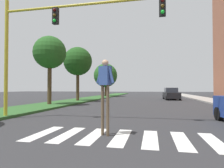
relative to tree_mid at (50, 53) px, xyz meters
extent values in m
plane|color=#2D2D30|center=(8.10, 13.35, -4.78)|extent=(140.00, 140.00, 0.00)
cube|color=silver|center=(5.40, -9.74, -4.78)|extent=(0.45, 2.20, 0.01)
cube|color=silver|center=(6.30, -9.74, -4.78)|extent=(0.45, 2.20, 0.01)
cube|color=silver|center=(7.20, -9.74, -4.78)|extent=(0.45, 2.20, 0.01)
cube|color=silver|center=(8.10, -9.74, -4.78)|extent=(0.45, 2.20, 0.01)
cube|color=silver|center=(9.00, -9.74, -4.78)|extent=(0.45, 2.20, 0.01)
cube|color=silver|center=(9.90, -9.74, -4.78)|extent=(0.45, 2.20, 0.01)
cube|color=silver|center=(10.80, -9.74, -4.78)|extent=(0.45, 2.20, 0.01)
cube|color=#2D5B28|center=(0.10, 11.35, -4.70)|extent=(3.72, 64.00, 0.15)
cylinder|color=#4C3823|center=(0.00, 0.00, -2.73)|extent=(0.36, 0.36, 3.80)
sphere|color=#23561E|center=(0.00, 0.00, 0.05)|extent=(2.94, 2.94, 2.94)
cylinder|color=#4C3823|center=(0.49, 5.48, -2.82)|extent=(0.36, 0.36, 3.62)
sphere|color=#1E4C19|center=(0.49, 5.48, 0.00)|extent=(3.36, 3.36, 3.36)
cylinder|color=#4C3823|center=(0.27, 20.22, -3.32)|extent=(0.36, 0.36, 2.61)
sphere|color=#23561E|center=(0.27, 20.22, -0.65)|extent=(4.57, 4.57, 4.57)
cube|color=#9E9991|center=(16.33, 11.35, -4.70)|extent=(3.00, 64.00, 0.15)
cylinder|color=gold|center=(1.66, -7.19, -1.63)|extent=(0.18, 0.18, 6.00)
cylinder|color=gold|center=(6.29, -7.19, 0.77)|extent=(9.25, 0.12, 0.12)
cube|color=black|center=(4.44, -7.19, 0.32)|extent=(0.28, 0.20, 0.80)
sphere|color=#4C0C0C|center=(4.44, -7.31, 0.58)|extent=(0.16, 0.16, 0.16)
sphere|color=#4C380F|center=(4.44, -7.31, 0.32)|extent=(0.16, 0.16, 0.16)
sphere|color=#19D833|center=(4.44, -7.31, 0.06)|extent=(0.16, 0.16, 0.16)
cube|color=black|center=(9.53, -7.19, 0.32)|extent=(0.28, 0.20, 0.80)
sphere|color=#4C0C0C|center=(9.53, -7.31, 0.58)|extent=(0.16, 0.16, 0.16)
sphere|color=#4C380F|center=(9.53, -7.31, 0.32)|extent=(0.16, 0.16, 0.16)
sphere|color=#19D833|center=(9.53, -7.31, 0.06)|extent=(0.16, 0.16, 0.16)
cylinder|color=brown|center=(7.65, -9.67, -3.95)|extent=(0.13, 0.13, 1.65)
cylinder|color=brown|center=(7.45, -9.57, -3.95)|extent=(0.13, 0.13, 1.65)
cube|color=#334C8C|center=(7.55, -9.62, -2.82)|extent=(0.45, 0.38, 0.62)
cylinder|color=#334C8C|center=(7.77, -9.72, -2.79)|extent=(0.28, 0.20, 0.58)
cylinder|color=#334C8C|center=(7.33, -9.52, -2.79)|extent=(0.28, 0.20, 0.58)
sphere|color=tan|center=(7.55, -9.62, -2.40)|extent=(0.29, 0.29, 0.22)
cylinder|color=black|center=(12.22, -5.62, -4.46)|extent=(0.28, 0.66, 0.64)
cube|color=black|center=(11.72, 12.15, -4.16)|extent=(2.09, 4.48, 0.80)
cube|color=#2D333D|center=(11.71, 12.37, -3.44)|extent=(1.73, 2.06, 0.65)
cylinder|color=black|center=(12.66, 10.46, -4.46)|extent=(0.26, 0.65, 0.64)
cylinder|color=black|center=(10.99, 10.36, -4.46)|extent=(0.26, 0.65, 0.64)
cylinder|color=black|center=(12.45, 13.94, -4.46)|extent=(0.26, 0.65, 0.64)
cylinder|color=black|center=(10.78, 13.84, -4.46)|extent=(0.26, 0.65, 0.64)
camera|label=1|loc=(9.05, -15.72, -3.25)|focal=30.62mm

